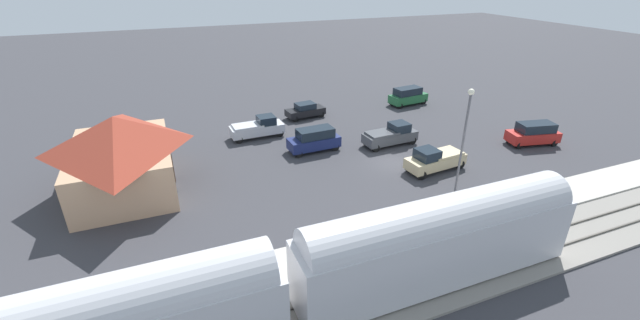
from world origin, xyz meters
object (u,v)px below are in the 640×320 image
suv_green (408,96)px  station_building (120,152)px  pickup_charcoal (391,135)px  pickup_tan (435,159)px  passenger_train (288,280)px  light_pole_near_platform (464,134)px  suv_red (534,133)px  suv_navy (314,139)px  pickup_silver (258,128)px  pedestrian_on_platform (399,215)px  sedan_black (305,110)px

suv_green → station_building: bearing=106.9°
pickup_charcoal → pickup_tan: bearing=-175.0°
passenger_train → pickup_tan: passenger_train is taller
suv_green → light_pole_near_platform: bearing=155.6°
suv_red → pickup_charcoal: size_ratio=0.95×
suv_navy → pickup_silver: size_ratio=0.91×
pedestrian_on_platform → pickup_charcoal: bearing=-29.2°
sedan_black → light_pole_near_platform: light_pole_near_platform is taller
suv_navy → pickup_silver: bearing=37.5°
passenger_train → sedan_black: passenger_train is taller
sedan_black → suv_green: bearing=-91.3°
pickup_silver → light_pole_near_platform: light_pole_near_platform is taller
suv_navy → suv_green: same height
pedestrian_on_platform → passenger_train: bearing=117.6°
suv_red → sedan_black: bearing=48.8°
station_building → pickup_tan: 25.44m
suv_red → station_building: bearing=81.4°
passenger_train → suv_navy: bearing=-24.7°
passenger_train → suv_navy: (19.11, -8.80, -1.71)m
passenger_train → light_pole_near_platform: bearing=-66.2°
suv_red → pickup_charcoal: (5.19, 13.06, -0.12)m
passenger_train → station_building: 19.55m
light_pole_near_platform → pedestrian_on_platform: bearing=108.0°
suv_green → suv_red: bearing=-164.4°
passenger_train → pedestrian_on_platform: passenger_train is taller
suv_navy → sedan_black: 9.45m
suv_red → suv_navy: 21.62m
suv_green → pedestrian_on_platform: bearing=145.5°
station_building → suv_red: 37.45m
pickup_charcoal → suv_green: 13.53m
sedan_black → suv_red: bearing=-131.2°
suv_navy → station_building: bearing=93.9°
station_building → pickup_charcoal: bearing=-91.0°
pickup_silver → pickup_charcoal: (-6.90, -11.59, 0.00)m
sedan_black → passenger_train: bearing=158.3°
sedan_black → suv_green: 13.75m
pickup_silver → sedan_black: size_ratio=1.17×
pedestrian_on_platform → pickup_silver: pickup_silver is taller
light_pole_near_platform → station_building: bearing=64.1°
station_building → suv_red: size_ratio=2.18×
suv_navy → pickup_tan: suv_navy is taller
suv_green → pickup_tan: bearing=153.8°
station_building → suv_navy: size_ratio=2.28×
pickup_silver → suv_red: bearing=-116.1°
sedan_black → pickup_charcoal: 11.78m
suv_navy → light_pole_near_platform: (-12.32, -6.59, 4.16)m
passenger_train → sedan_black: (28.24, -11.25, -1.98)m
suv_red → suv_navy: bearing=71.9°
sedan_black → suv_green: size_ratio=0.92×
station_building → suv_green: 34.16m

